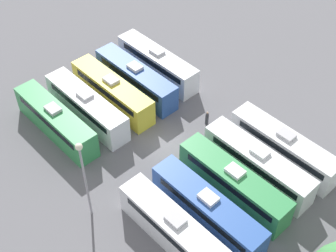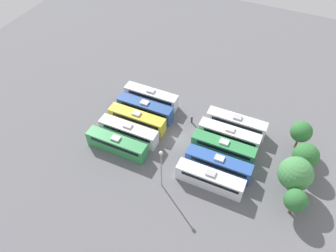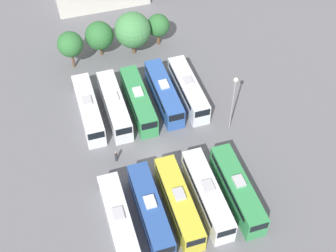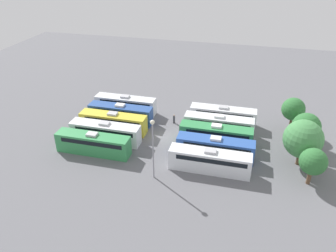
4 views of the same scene
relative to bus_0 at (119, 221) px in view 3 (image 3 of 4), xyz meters
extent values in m
plane|color=slate|center=(7.09, 9.18, -1.72)|extent=(120.97, 120.97, 0.00)
cube|color=silver|center=(0.00, -0.04, -0.15)|extent=(2.44, 11.48, 3.13)
cube|color=black|center=(0.00, 0.25, 0.72)|extent=(2.48, 9.76, 0.69)
cube|color=#B2B2B7|center=(0.00, -0.04, 1.59)|extent=(1.20, 1.60, 0.35)
cube|color=#284C93|center=(3.71, 0.44, -0.15)|extent=(2.44, 11.48, 3.13)
cube|color=black|center=(3.71, 0.72, 0.72)|extent=(2.48, 9.76, 0.69)
cube|color=black|center=(3.71, -5.29, 0.72)|extent=(2.14, 0.08, 1.10)
cube|color=silver|center=(3.71, 0.44, 1.59)|extent=(1.20, 1.60, 0.35)
cube|color=gold|center=(7.08, 0.43, -0.15)|extent=(2.44, 11.48, 3.13)
cube|color=black|center=(7.08, 0.72, 0.72)|extent=(2.48, 9.76, 0.69)
cube|color=black|center=(7.08, -5.30, 0.72)|extent=(2.14, 0.08, 1.10)
cube|color=#B2B2B7|center=(7.08, 0.43, 1.59)|extent=(1.20, 1.60, 0.35)
cube|color=silver|center=(10.56, 0.51, -0.15)|extent=(2.44, 11.48, 3.13)
cube|color=black|center=(10.56, 0.79, 0.72)|extent=(2.48, 9.76, 0.69)
cube|color=black|center=(10.56, -5.23, 0.72)|extent=(2.14, 0.08, 1.10)
cube|color=#B2B2B7|center=(10.56, 0.51, 1.59)|extent=(1.20, 1.60, 0.35)
cube|color=#338C4C|center=(14.16, 0.09, -0.15)|extent=(2.44, 11.48, 3.13)
cube|color=black|center=(14.16, 0.37, 0.72)|extent=(2.48, 9.76, 0.69)
cube|color=black|center=(14.16, -5.65, 0.72)|extent=(2.14, 0.08, 1.10)
cube|color=#B2B2B7|center=(14.16, 0.09, 1.59)|extent=(1.20, 1.60, 0.35)
cube|color=silver|center=(0.05, 18.27, -0.15)|extent=(2.44, 11.48, 3.13)
cube|color=black|center=(0.05, 18.56, 0.72)|extent=(2.48, 9.76, 0.69)
cube|color=black|center=(0.05, 12.54, 0.72)|extent=(2.14, 0.08, 1.10)
cube|color=#B2B2B7|center=(0.05, 18.27, 1.59)|extent=(1.20, 1.60, 0.35)
cube|color=silver|center=(3.58, 17.95, -0.15)|extent=(2.44, 11.48, 3.13)
cube|color=black|center=(3.58, 18.23, 0.72)|extent=(2.48, 9.76, 0.69)
cube|color=black|center=(3.58, 12.22, 0.72)|extent=(2.14, 0.08, 1.10)
cube|color=silver|center=(3.58, 17.95, 1.59)|extent=(1.20, 1.60, 0.35)
cube|color=#338C4C|center=(6.96, 17.89, -0.15)|extent=(2.44, 11.48, 3.13)
cube|color=black|center=(6.96, 18.18, 0.72)|extent=(2.48, 9.76, 0.69)
cube|color=black|center=(6.96, 12.16, 0.72)|extent=(2.14, 0.08, 1.10)
cube|color=white|center=(6.96, 17.89, 1.59)|extent=(1.20, 1.60, 0.35)
cube|color=#2D56A8|center=(10.75, 18.26, -0.15)|extent=(2.44, 11.48, 3.13)
cube|color=black|center=(10.75, 18.55, 0.72)|extent=(2.48, 9.76, 0.69)
cube|color=black|center=(10.75, 12.53, 0.72)|extent=(2.14, 0.08, 1.10)
cube|color=silver|center=(10.75, 18.26, 1.59)|extent=(1.20, 1.60, 0.35)
cube|color=silver|center=(14.25, 17.95, -0.15)|extent=(2.44, 11.48, 3.13)
cube|color=black|center=(14.25, 18.23, 0.72)|extent=(2.48, 9.76, 0.69)
cube|color=black|center=(14.25, 12.22, 0.72)|extent=(2.14, 0.08, 1.10)
cube|color=#B2B2B7|center=(14.25, 17.95, 1.59)|extent=(1.20, 1.60, 0.35)
cylinder|color=#333338|center=(1.85, 9.84, -0.99)|extent=(0.36, 0.36, 1.44)
sphere|color=tan|center=(1.85, 9.84, -0.15)|extent=(0.24, 0.24, 0.24)
cylinder|color=gray|center=(17.68, 10.74, 2.54)|extent=(0.20, 0.20, 8.51)
sphere|color=#EAE5C6|center=(17.68, 10.74, 6.97)|extent=(0.60, 0.60, 0.60)
cylinder|color=brown|center=(-0.16, 29.70, -0.25)|extent=(0.40, 0.40, 2.93)
sphere|color=#2D6B33|center=(-0.16, 29.70, 2.55)|extent=(3.83, 3.83, 3.83)
cylinder|color=brown|center=(4.47, 31.35, -0.68)|extent=(0.43, 0.43, 2.08)
sphere|color=#2D6B33|center=(4.47, 31.35, 1.91)|extent=(4.40, 4.40, 4.40)
cylinder|color=brown|center=(9.50, 30.31, -0.54)|extent=(0.60, 0.60, 2.36)
sphere|color=#428447|center=(9.50, 30.31, 2.58)|extent=(5.54, 5.54, 5.54)
cylinder|color=brown|center=(13.82, 31.27, -0.56)|extent=(0.55, 0.55, 2.32)
sphere|color=#2D6B33|center=(13.82, 31.27, 1.87)|extent=(3.60, 3.60, 3.60)
camera|label=1|loc=(29.29, 33.16, 33.17)|focal=50.00mm
camera|label=2|loc=(45.10, 24.44, 45.28)|focal=35.00mm
camera|label=3|loc=(-2.93, -27.41, 45.10)|focal=50.00mm
camera|label=4|loc=(52.13, 21.57, 26.75)|focal=35.00mm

